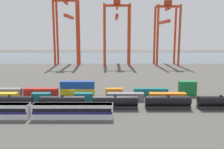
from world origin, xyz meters
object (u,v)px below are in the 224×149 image
(passenger_train, at_px, (31,110))
(shipping_container_6, at_px, (168,97))
(shipping_container_10, at_px, (78,92))
(shipping_container_14, at_px, (187,92))
(freight_tank_row, at_px, (115,102))
(gantry_crane_west, at_px, (67,24))
(gantry_crane_central, at_px, (117,25))
(gantry_crane_east, at_px, (166,27))

(passenger_train, bearing_deg, shipping_container_6, 23.28)
(shipping_container_10, distance_m, shipping_container_14, 39.50)
(freight_tank_row, distance_m, shipping_container_10, 20.76)
(gantry_crane_west, bearing_deg, shipping_container_14, -56.64)
(gantry_crane_west, distance_m, gantry_crane_central, 35.17)
(shipping_container_10, bearing_deg, gantry_crane_west, 102.21)
(shipping_container_6, distance_m, gantry_crane_east, 102.34)
(freight_tank_row, relative_size, shipping_container_14, 12.44)
(gantry_crane_west, bearing_deg, shipping_container_6, -62.42)
(passenger_train, xyz_separation_m, shipping_container_6, (39.65, 17.06, -0.84))
(passenger_train, relative_size, shipping_container_14, 7.10)
(freight_tank_row, bearing_deg, gantry_crane_east, 70.50)
(shipping_container_10, bearing_deg, gantry_crane_central, 80.11)
(shipping_container_14, height_order, gantry_crane_central, gantry_crane_central)
(shipping_container_6, bearing_deg, gantry_crane_central, 98.79)
(gantry_crane_central, height_order, gantry_crane_east, gantry_crane_central)
(passenger_train, height_order, shipping_container_10, passenger_train)
(shipping_container_14, bearing_deg, passenger_train, -153.74)
(passenger_train, xyz_separation_m, gantry_crane_central, (24.58, 114.47, 26.12))
(passenger_train, relative_size, gantry_crane_east, 0.96)
(passenger_train, xyz_separation_m, freight_tank_row, (22.12, 7.93, -0.17))
(shipping_container_10, distance_m, gantry_crane_east, 106.77)
(shipping_container_6, xyz_separation_m, gantry_crane_central, (-15.07, 97.41, 26.96))
(gantry_crane_west, height_order, gantry_crane_central, gantry_crane_west)
(shipping_container_10, relative_size, shipping_container_14, 2.00)
(shipping_container_6, xyz_separation_m, shipping_container_10, (-30.87, 6.75, 0.00))
(shipping_container_10, height_order, gantry_crane_central, gantry_crane_central)
(passenger_train, bearing_deg, gantry_crane_west, 95.33)
(freight_tank_row, relative_size, gantry_crane_east, 1.68)
(shipping_container_10, xyz_separation_m, gantry_crane_central, (15.80, 90.66, 26.96))
(shipping_container_14, relative_size, gantry_crane_east, 0.13)
(shipping_container_10, xyz_separation_m, gantry_crane_east, (50.94, 90.26, 25.64))
(shipping_container_6, height_order, gantry_crane_west, gantry_crane_west)
(gantry_crane_central, bearing_deg, shipping_container_14, -75.35)
(shipping_container_10, height_order, shipping_container_14, same)
(shipping_container_10, distance_m, gantry_crane_central, 95.89)
(passenger_train, distance_m, freight_tank_row, 23.50)
(gantry_crane_central, bearing_deg, gantry_crane_west, -177.92)
(passenger_train, xyz_separation_m, gantry_crane_west, (-10.56, 113.20, 27.02))
(freight_tank_row, relative_size, shipping_container_10, 6.21)
(shipping_container_6, bearing_deg, gantry_crane_east, 78.31)
(freight_tank_row, xyz_separation_m, shipping_container_10, (-13.34, 15.89, -0.68))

